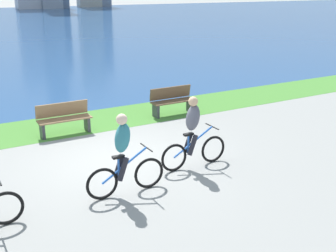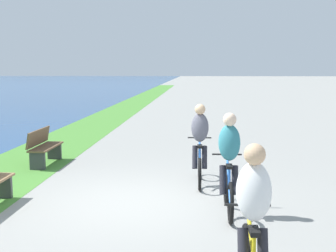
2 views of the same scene
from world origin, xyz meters
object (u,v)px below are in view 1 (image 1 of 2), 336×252
Objects in this scene: bench_far_along_path at (64,119)px; bench_near_path at (172,101)px; cyclist_trailing at (124,155)px; cyclist_lead at (193,133)px.

bench_near_path is at bearing 2.73° from bench_far_along_path.
bench_far_along_path is (-3.67, -0.17, 0.00)m from bench_near_path.
bench_near_path is (3.68, 4.42, -0.39)m from cyclist_trailing.
bench_far_along_path is at bearing 89.87° from cyclist_trailing.
cyclist_lead is at bearing 13.51° from cyclist_trailing.
cyclist_lead is 1.16× the size of bench_near_path.
cyclist_lead is 4.33m from bench_near_path.
bench_far_along_path is (-1.93, 3.78, -0.39)m from cyclist_lead.
bench_far_along_path is at bearing 117.03° from cyclist_lead.
cyclist_trailing reaches higher than cyclist_lead.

